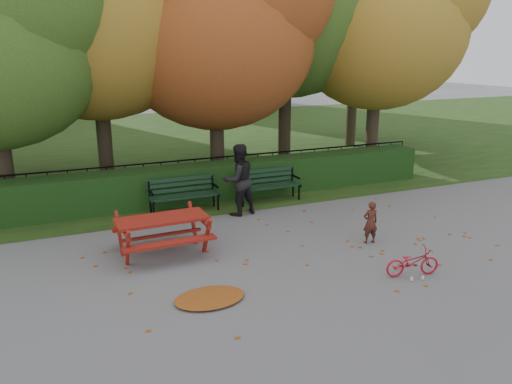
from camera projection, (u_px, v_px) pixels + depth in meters
name	position (u px, v px, depth m)	size (l,w,h in m)	color
ground	(293.00, 255.00, 10.29)	(90.00, 90.00, 0.00)	slate
grass_strip	(152.00, 143.00, 22.66)	(90.00, 90.00, 0.00)	black
building_right	(216.00, 22.00, 36.42)	(9.00, 6.00, 12.00)	#B8A88D
hedge	(220.00, 181.00, 14.13)	(13.00, 0.90, 1.00)	black
iron_fence	(212.00, 173.00, 14.83)	(14.00, 0.04, 1.02)	black
tree_b	(107.00, 0.00, 13.84)	(6.72, 6.40, 8.79)	black
tree_c	(228.00, 23.00, 14.55)	(6.30, 6.00, 8.00)	black
tree_e	(392.00, 18.00, 16.47)	(6.09, 5.80, 8.16)	black
tree_g	(367.00, 17.00, 20.60)	(6.30, 6.00, 8.55)	black
bench_left	(183.00, 192.00, 12.92)	(1.80, 0.57, 0.88)	black
bench_right	(267.00, 183.00, 13.83)	(1.80, 0.57, 0.88)	black
picnic_table	(162.00, 226.00, 10.18)	(1.87, 1.52, 0.89)	maroon
leaf_pile	(210.00, 298.00, 8.41)	(1.22, 0.84, 0.08)	#67360C
leaf_scatter	(286.00, 249.00, 10.55)	(9.00, 5.70, 0.01)	#67360C
child	(370.00, 222.00, 10.80)	(0.34, 0.23, 0.94)	#441F15
adult	(238.00, 180.00, 12.57)	(0.89, 0.69, 1.82)	black
bicycle	(412.00, 262.00, 9.26)	(0.36, 1.04, 0.54)	#B61023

